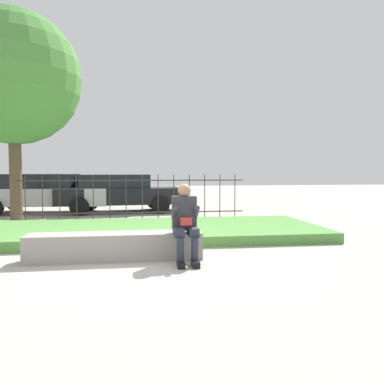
{
  "coord_description": "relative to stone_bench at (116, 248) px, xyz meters",
  "views": [
    {
      "loc": [
        0.11,
        -6.11,
        1.44
      ],
      "look_at": [
        1.19,
        1.36,
        1.01
      ],
      "focal_mm": 35.0,
      "sensor_mm": 36.0,
      "label": 1
    }
  ],
  "objects": [
    {
      "name": "stone_bench",
      "position": [
        0.0,
        0.0,
        0.0
      ],
      "size": [
        2.79,
        0.5,
        0.43
      ],
      "color": "gray",
      "rests_on": "ground_plane"
    },
    {
      "name": "iron_fence",
      "position": [
        0.26,
        4.5,
        0.51
      ],
      "size": [
        6.27,
        0.03,
        1.33
      ],
      "color": "#332D28",
      "rests_on": "ground_plane"
    },
    {
      "name": "grass_berm",
      "position": [
        0.26,
        2.2,
        -0.09
      ],
      "size": [
        8.27,
        3.0,
        0.21
      ],
      "color": "#569342",
      "rests_on": "ground_plane"
    },
    {
      "name": "ground_plane",
      "position": [
        0.26,
        0.0,
        -0.19
      ],
      "size": [
        60.0,
        60.0,
        0.0
      ],
      "primitive_type": "plane",
      "color": "#A8A399"
    },
    {
      "name": "tree_behind_fence",
      "position": [
        -3.11,
        5.24,
        3.87
      ],
      "size": [
        3.78,
        3.78,
        5.97
      ],
      "color": "brown",
      "rests_on": "ground_plane"
    },
    {
      "name": "car_parked_center",
      "position": [
        -0.31,
        7.16,
        0.51
      ],
      "size": [
        4.36,
        2.11,
        1.31
      ],
      "rotation": [
        0.0,
        0.0,
        0.08
      ],
      "color": "black",
      "rests_on": "ground_plane"
    },
    {
      "name": "car_parked_left",
      "position": [
        -2.81,
        7.21,
        0.52
      ],
      "size": [
        4.45,
        2.15,
        1.33
      ],
      "rotation": [
        0.0,
        0.0,
        -0.07
      ],
      "color": "#B7B7BC",
      "rests_on": "ground_plane"
    },
    {
      "name": "person_seated_reader",
      "position": [
        1.1,
        -0.28,
        0.48
      ],
      "size": [
        0.42,
        0.73,
        1.23
      ],
      "color": "black",
      "rests_on": "ground_plane"
    }
  ]
}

